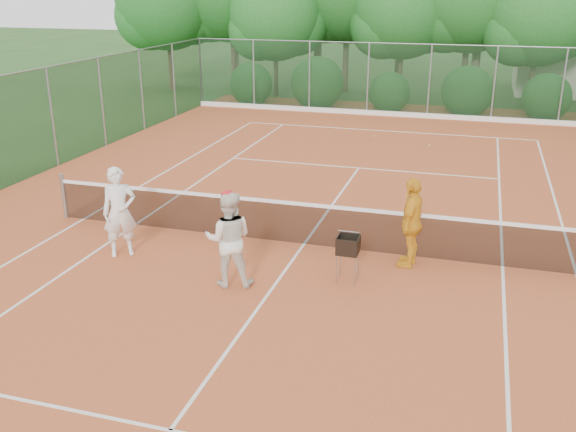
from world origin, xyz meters
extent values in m
plane|color=#264B1B|center=(0.00, 0.00, 0.00)|extent=(120.00, 120.00, 0.00)
cube|color=#BC572B|center=(0.00, 0.00, 0.01)|extent=(18.00, 36.00, 0.02)
cylinder|color=gray|center=(-5.94, 0.00, 0.57)|extent=(0.10, 0.10, 1.10)
cube|color=black|center=(0.00, 0.00, 0.48)|extent=(11.87, 0.03, 0.86)
cube|color=white|center=(0.00, 0.00, 0.95)|extent=(11.87, 0.04, 0.07)
imported|color=white|center=(-3.48, -1.57, 0.96)|extent=(0.82, 0.76, 1.87)
imported|color=white|center=(-0.82, -2.26, 0.93)|extent=(1.04, 0.91, 1.82)
ellipsoid|color=red|center=(-0.82, -2.26, 1.80)|extent=(0.22, 0.22, 0.14)
imported|color=gold|center=(2.30, -0.40, 0.93)|extent=(0.59, 1.12, 1.82)
cylinder|color=gray|center=(1.08, -1.64, 0.30)|extent=(0.02, 0.02, 0.57)
cylinder|color=gray|center=(1.43, -1.29, 0.30)|extent=(0.02, 0.02, 0.57)
cube|color=black|center=(1.26, -1.46, 0.75)|extent=(0.39, 0.39, 0.33)
sphere|color=yellow|center=(-1.50, 11.68, 0.05)|extent=(0.07, 0.07, 0.07)
sphere|color=yellow|center=(1.84, 9.83, 0.05)|extent=(0.07, 0.07, 0.07)
sphere|color=#D1DE33|center=(-0.24, 10.72, 0.05)|extent=(0.07, 0.07, 0.07)
cube|color=white|center=(0.00, 11.88, 0.02)|extent=(11.03, 0.06, 0.01)
cube|color=white|center=(-5.49, 0.00, 0.02)|extent=(0.06, 23.77, 0.01)
cube|color=white|center=(-4.11, 0.00, 0.02)|extent=(0.06, 23.77, 0.01)
cube|color=white|center=(4.11, 0.00, 0.02)|extent=(0.06, 23.77, 0.01)
cube|color=white|center=(0.00, 6.40, 0.02)|extent=(8.23, 0.06, 0.01)
cube|color=white|center=(0.00, -6.40, 0.02)|extent=(8.23, 0.06, 0.01)
cube|color=white|center=(0.00, 0.00, 0.02)|extent=(0.06, 12.80, 0.01)
cube|color=#19381E|center=(0.00, 15.00, 1.52)|extent=(18.00, 0.02, 3.00)
cylinder|color=gray|center=(-9.00, 15.00, 1.52)|extent=(0.07, 0.07, 3.00)
cylinder|color=gray|center=(-9.00, 15.00, 1.52)|extent=(0.07, 0.07, 3.00)
cylinder|color=brown|center=(-12.50, 19.00, 1.88)|extent=(0.26, 0.26, 3.75)
cylinder|color=brown|center=(-9.50, 20.50, 2.20)|extent=(0.30, 0.30, 4.40)
cylinder|color=brown|center=(-6.50, 18.50, 1.60)|extent=(0.22, 0.22, 3.20)
sphere|color=#1E5C1F|center=(-6.50, 18.50, 3.97)|extent=(4.48, 4.48, 4.48)
cylinder|color=brown|center=(-3.50, 21.00, 2.25)|extent=(0.31, 0.31, 4.50)
cylinder|color=brown|center=(-0.50, 19.50, 1.75)|extent=(0.24, 0.24, 3.50)
sphere|color=#1E5C1F|center=(-0.50, 19.50, 4.34)|extent=(4.90, 4.90, 4.90)
cylinder|color=brown|center=(2.50, 20.00, 2.05)|extent=(0.28, 0.28, 4.10)
cylinder|color=brown|center=(5.50, 18.80, 1.70)|extent=(0.23, 0.23, 3.40)
sphere|color=#1E5C1F|center=(5.50, 18.80, 4.22)|extent=(4.76, 4.76, 4.76)
camera|label=1|loc=(3.34, -12.38, 5.34)|focal=40.00mm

